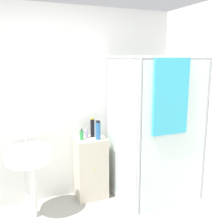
{
  "coord_description": "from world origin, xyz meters",
  "views": [
    {
      "loc": [
        -0.57,
        -1.64,
        1.85
      ],
      "look_at": [
        0.58,
        1.12,
        1.24
      ],
      "focal_mm": 42.0,
      "sensor_mm": 36.0,
      "label": 1
    }
  ],
  "objects": [
    {
      "name": "soap_dispenser",
      "position": [
        0.31,
        1.49,
        0.88
      ],
      "size": [
        0.05,
        0.05,
        0.15
      ],
      "color": "green",
      "rests_on": "vanity_cabinet"
    },
    {
      "name": "vanity_cabinet",
      "position": [
        0.43,
        1.5,
        0.41
      ],
      "size": [
        0.4,
        0.35,
        0.82
      ],
      "color": "beige",
      "rests_on": "ground_plane"
    },
    {
      "name": "shampoo_bottle_tall_black",
      "position": [
        0.49,
        1.57,
        0.95
      ],
      "size": [
        0.05,
        0.05,
        0.26
      ],
      "color": "black",
      "rests_on": "vanity_cabinet"
    },
    {
      "name": "shampoo_bottle_blue",
      "position": [
        0.52,
        1.43,
        0.94
      ],
      "size": [
        0.07,
        0.07,
        0.25
      ],
      "color": "#2D66A3",
      "rests_on": "vanity_cabinet"
    },
    {
      "name": "lotion_bottle_white",
      "position": [
        0.4,
        1.55,
        0.88
      ],
      "size": [
        0.05,
        0.05,
        0.14
      ],
      "color": "#B299C6",
      "rests_on": "vanity_cabinet"
    },
    {
      "name": "wall_back",
      "position": [
        0.0,
        1.7,
        1.25
      ],
      "size": [
        6.4,
        0.06,
        2.5
      ],
      "primitive_type": "cube",
      "color": "white",
      "rests_on": "ground_plane"
    },
    {
      "name": "sink",
      "position": [
        -0.36,
        1.33,
        0.68
      ],
      "size": [
        0.51,
        0.51,
        0.98
      ],
      "color": "white",
      "rests_on": "ground_plane"
    },
    {
      "name": "shower_enclosure",
      "position": [
        1.14,
        1.11,
        0.52
      ],
      "size": [
        0.94,
        0.97,
        1.88
      ],
      "color": "white",
      "rests_on": "ground_plane"
    }
  ]
}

